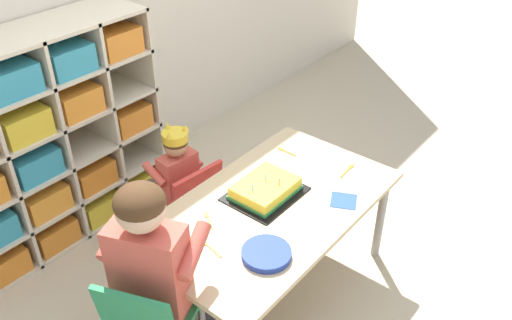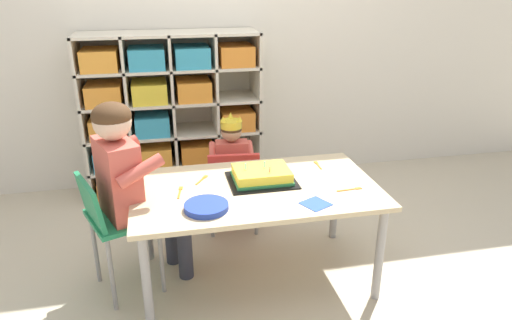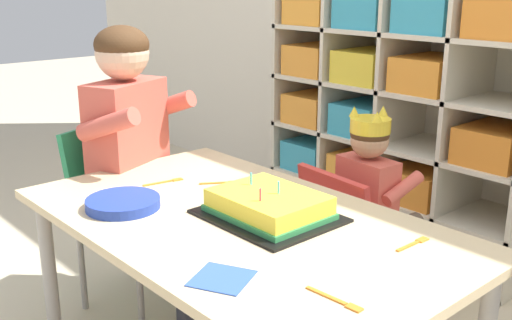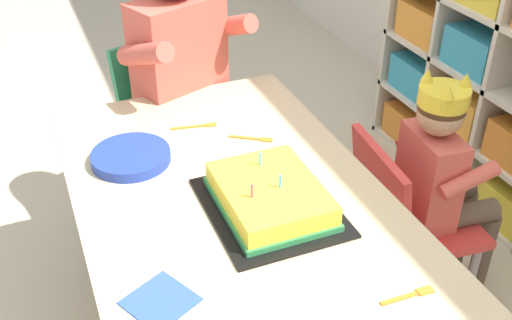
# 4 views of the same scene
# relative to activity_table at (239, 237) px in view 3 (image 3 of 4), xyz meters

# --- Properties ---
(storage_cubby_shelf) EXTENTS (1.31, 0.40, 1.25)m
(storage_cubby_shelf) POSITION_rel_activity_table_xyz_m (-0.41, 1.28, 0.08)
(storage_cubby_shelf) COLOR beige
(storage_cubby_shelf) RESTS_ON ground
(activity_table) EXTENTS (1.32, 0.76, 0.58)m
(activity_table) POSITION_rel_activity_table_xyz_m (0.00, 0.00, 0.00)
(activity_table) COLOR #D1B789
(activity_table) RESTS_ON ground
(classroom_chair_blue) EXTENTS (0.38, 0.36, 0.60)m
(classroom_chair_blue) POSITION_rel_activity_table_xyz_m (-0.03, 0.55, -0.16)
(classroom_chair_blue) COLOR red
(classroom_chair_blue) RESTS_ON ground
(child_with_crown) EXTENTS (0.31, 0.31, 0.80)m
(child_with_crown) POSITION_rel_activity_table_xyz_m (-0.02, 0.65, -0.02)
(child_with_crown) COLOR #D15647
(child_with_crown) RESTS_ON ground
(classroom_chair_adult_side) EXTENTS (0.45, 0.45, 0.69)m
(classroom_chair_adult_side) POSITION_rel_activity_table_xyz_m (-0.75, 0.04, -0.07)
(classroom_chair_adult_side) COLOR #238451
(classroom_chair_adult_side) RESTS_ON ground
(adult_helper_seated) EXTENTS (0.49, 0.47, 1.07)m
(adult_helper_seated) POSITION_rel_activity_table_xyz_m (-0.65, 0.08, 0.15)
(adult_helper_seated) COLOR #D15647
(adult_helper_seated) RESTS_ON ground
(birthday_cake_on_tray) EXTENTS (0.37, 0.30, 0.11)m
(birthday_cake_on_tray) POSITION_rel_activity_table_xyz_m (0.05, 0.07, 0.09)
(birthday_cake_on_tray) COLOR black
(birthday_cake_on_tray) RESTS_ON activity_table
(paper_plate_stack) EXTENTS (0.22, 0.22, 0.03)m
(paper_plate_stack) POSITION_rel_activity_table_xyz_m (-0.29, -0.20, 0.07)
(paper_plate_stack) COLOR #233DA3
(paper_plate_stack) RESTS_ON activity_table
(paper_napkin_square) EXTENTS (0.17, 0.17, 0.00)m
(paper_napkin_square) POSITION_rel_activity_table_xyz_m (0.25, -0.26, 0.06)
(paper_napkin_square) COLOR #3356B7
(paper_napkin_square) RESTS_ON activity_table
(fork_near_child_seat) EXTENTS (0.02, 0.12, 0.00)m
(fork_near_child_seat) POSITION_rel_activity_table_xyz_m (0.43, 0.22, 0.06)
(fork_near_child_seat) COLOR orange
(fork_near_child_seat) RESTS_ON activity_table
(fork_by_napkin) EXTENTS (0.04, 0.14, 0.00)m
(fork_by_napkin) POSITION_rel_activity_table_xyz_m (-0.40, 0.02, 0.06)
(fork_by_napkin) COLOR orange
(fork_by_napkin) RESTS_ON activity_table
(fork_scattered_mid_table) EXTENTS (0.08, 0.12, 0.00)m
(fork_scattered_mid_table) POSITION_rel_activity_table_xyz_m (-0.27, 0.16, 0.06)
(fork_scattered_mid_table) COLOR orange
(fork_scattered_mid_table) RESTS_ON activity_table
(fork_beside_plate_stack) EXTENTS (0.14, 0.03, 0.00)m
(fork_beside_plate_stack) POSITION_rel_activity_table_xyz_m (0.49, -0.14, 0.06)
(fork_beside_plate_stack) COLOR orange
(fork_beside_plate_stack) RESTS_ON activity_table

